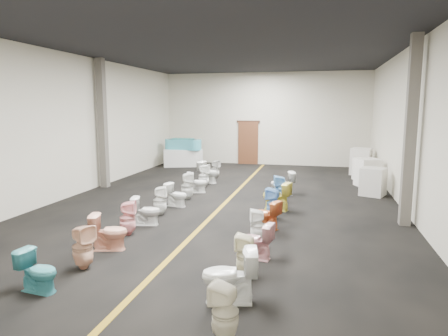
{
  "coord_description": "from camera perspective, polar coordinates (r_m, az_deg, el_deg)",
  "views": [
    {
      "loc": [
        2.69,
        -11.66,
        2.84
      ],
      "look_at": [
        -0.37,
        1.0,
        0.84
      ],
      "focal_mm": 32.0,
      "sensor_mm": 36.0,
      "label": 1
    }
  ],
  "objects": [
    {
      "name": "floor",
      "position": [
        12.3,
        0.57,
        -4.62
      ],
      "size": [
        16.0,
        16.0,
        0.0
      ],
      "primitive_type": "plane",
      "color": "black",
      "rests_on": "ground"
    },
    {
      "name": "ceiling",
      "position": [
        12.08,
        0.61,
        16.63
      ],
      "size": [
        16.0,
        16.0,
        0.0
      ],
      "primitive_type": "plane",
      "rotation": [
        3.14,
        0.0,
        0.0
      ],
      "color": "black",
      "rests_on": "ground"
    },
    {
      "name": "wall_back",
      "position": [
        19.85,
        5.82,
        6.98
      ],
      "size": [
        10.0,
        0.0,
        10.0
      ],
      "primitive_type": "plane",
      "rotation": [
        1.57,
        0.0,
        0.0
      ],
      "color": "beige",
      "rests_on": "ground"
    },
    {
      "name": "wall_front",
      "position": [
        4.58,
        -22.52,
        0.68
      ],
      "size": [
        10.0,
        0.0,
        10.0
      ],
      "primitive_type": "plane",
      "rotation": [
        -1.57,
        0.0,
        0.0
      ],
      "color": "beige",
      "rests_on": "ground"
    },
    {
      "name": "wall_left",
      "position": [
        13.98,
        -19.92,
        5.8
      ],
      "size": [
        0.0,
        16.0,
        16.0
      ],
      "primitive_type": "plane",
      "rotation": [
        1.57,
        0.0,
        1.57
      ],
      "color": "beige",
      "rests_on": "ground"
    },
    {
      "name": "wall_right",
      "position": [
        11.9,
        24.86,
        5.09
      ],
      "size": [
        0.0,
        16.0,
        16.0
      ],
      "primitive_type": "plane",
      "rotation": [
        1.57,
        0.0,
        -1.57
      ],
      "color": "beige",
      "rests_on": "ground"
    },
    {
      "name": "aisle_stripe",
      "position": [
        12.3,
        0.57,
        -4.6
      ],
      "size": [
        0.12,
        15.6,
        0.01
      ],
      "primitive_type": "cube",
      "color": "#936D15",
      "rests_on": "floor"
    },
    {
      "name": "back_door",
      "position": [
        19.99,
        3.47,
        3.58
      ],
      "size": [
        1.0,
        0.1,
        2.1
      ],
      "primitive_type": "cube",
      "color": "#562D19",
      "rests_on": "floor"
    },
    {
      "name": "door_frame",
      "position": [
        19.93,
        3.5,
        6.64
      ],
      "size": [
        1.15,
        0.08,
        0.1
      ],
      "primitive_type": "cube",
      "color": "#331C11",
      "rests_on": "back_door"
    },
    {
      "name": "column_left",
      "position": [
        14.69,
        -16.95,
        6.06
      ],
      "size": [
        0.25,
        0.25,
        4.5
      ],
      "primitive_type": "cube",
      "color": "#59544C",
      "rests_on": "floor"
    },
    {
      "name": "column_right",
      "position": [
        10.38,
        25.09,
        4.66
      ],
      "size": [
        0.25,
        0.25,
        4.5
      ],
      "primitive_type": "cube",
      "color": "#59544C",
      "rests_on": "floor"
    },
    {
      "name": "display_table",
      "position": [
        19.4,
        -5.84,
        1.48
      ],
      "size": [
        2.04,
        1.49,
        0.82
      ],
      "primitive_type": "cube",
      "rotation": [
        0.0,
        0.0,
        0.35
      ],
      "color": "silver",
      "rests_on": "floor"
    },
    {
      "name": "bathtub",
      "position": [
        19.33,
        -5.87,
        3.43
      ],
      "size": [
        1.85,
        0.77,
        0.55
      ],
      "rotation": [
        0.0,
        0.0,
        -0.09
      ],
      "color": "#41A7BC",
      "rests_on": "display_table"
    },
    {
      "name": "appliance_crate_a",
      "position": [
        13.73,
        20.52,
        -1.85
      ],
      "size": [
        0.92,
        0.92,
        0.9
      ],
      "primitive_type": "cube",
      "rotation": [
        0.0,
        0.0,
        -0.4
      ],
      "color": "beige",
      "rests_on": "floor"
    },
    {
      "name": "appliance_crate_b",
      "position": [
        15.24,
        19.85,
        -0.62
      ],
      "size": [
        0.95,
        0.95,
        1.0
      ],
      "primitive_type": "cube",
      "rotation": [
        0.0,
        0.0,
        0.38
      ],
      "color": "silver",
      "rests_on": "floor"
    },
    {
      "name": "appliance_crate_c",
      "position": [
        16.37,
        19.42,
        -0.23
      ],
      "size": [
        0.88,
        0.88,
        0.86
      ],
      "primitive_type": "cube",
      "rotation": [
        0.0,
        0.0,
        0.18
      ],
      "color": "silver",
      "rests_on": "floor"
    },
    {
      "name": "appliance_crate_d",
      "position": [
        17.83,
        18.97,
        0.91
      ],
      "size": [
        0.97,
        0.97,
        1.12
      ],
      "primitive_type": "cube",
      "rotation": [
        0.0,
        0.0,
        -0.27
      ],
      "color": "white",
      "rests_on": "floor"
    },
    {
      "name": "toilet_left_0",
      "position": [
        6.97,
        -25.02,
        -13.2
      ],
      "size": [
        0.69,
        0.44,
        0.66
      ],
      "primitive_type": "imported",
      "rotation": [
        0.0,
        0.0,
        1.46
      ],
      "color": "teal",
      "rests_on": "floor"
    },
    {
      "name": "toilet_left_1",
      "position": [
        7.57,
        -19.52,
        -10.57
      ],
      "size": [
        0.48,
        0.47,
        0.8
      ],
      "primitive_type": "imported",
      "rotation": [
        0.0,
        0.0,
        1.19
      ],
      "color": "#E7B292",
      "rests_on": "floor"
    },
    {
      "name": "toilet_left_2",
      "position": [
        8.38,
        -16.09,
        -8.75
      ],
      "size": [
        0.81,
        0.59,
        0.74
      ],
      "primitive_type": "imported",
      "rotation": [
        0.0,
        0.0,
        1.84
      ],
      "color": "#FAAD8E",
      "rests_on": "floor"
    },
    {
      "name": "toilet_left_3",
      "position": [
        9.2,
        -13.59,
        -6.95
      ],
      "size": [
        0.45,
        0.44,
        0.78
      ],
      "primitive_type": "imported",
      "rotation": [
        0.0,
        0.0,
        1.87
      ],
      "color": "#F8AAAE",
      "rests_on": "floor"
    },
    {
      "name": "toilet_left_4",
      "position": [
        9.89,
        -11.06,
        -6.03
      ],
      "size": [
        0.74,
        0.52,
        0.69
      ],
      "primitive_type": "imported",
      "rotation": [
        0.0,
        0.0,
        1.78
      ],
      "color": "white",
      "rests_on": "floor"
    },
    {
      "name": "toilet_left_5",
      "position": [
        10.71,
        -9.13,
        -4.6
      ],
      "size": [
        0.44,
        0.44,
        0.78
      ],
      "primitive_type": "imported",
      "rotation": [
        0.0,
        0.0,
        1.85
      ],
      "color": "white",
      "rests_on": "floor"
    },
    {
      "name": "toilet_left_6",
      "position": [
        11.57,
        -6.81,
        -3.83
      ],
      "size": [
        0.71,
        0.49,
        0.67
      ],
      "primitive_type": "imported",
      "rotation": [
        0.0,
        0.0,
        1.38
      ],
      "color": "white",
      "rests_on": "floor"
    },
    {
      "name": "toilet_left_7",
      "position": [
        12.39,
        -5.28,
        -2.56
      ],
      "size": [
        0.5,
        0.5,
        0.84
      ],
      "primitive_type": "imported",
      "rotation": [
        0.0,
        0.0,
        1.94
      ],
      "color": "white",
      "rests_on": "floor"
    },
    {
      "name": "toilet_left_8",
      "position": [
        13.36,
        -3.88,
        -2.07
      ],
      "size": [
        0.75,
        0.54,
        0.68
      ],
      "primitive_type": "imported",
      "rotation": [
        0.0,
        0.0,
        1.84
      ],
      "color": "white",
      "rests_on": "floor"
    },
    {
      "name": "toilet_left_9",
      "position": [
        14.21,
        -2.91,
        -1.11
      ],
      "size": [
        0.39,
        0.38,
        0.82
      ],
      "primitive_type": "imported",
      "rotation": [
        0.0,
        0.0,
        1.54
      ],
      "color": "white",
      "rests_on": "floor"
    },
    {
      "name": "toilet_left_10",
      "position": [
        15.04,
        -2.27,
        -0.61
      ],
      "size": [
        0.89,
        0.67,
        0.8
      ],
      "primitive_type": "imported",
      "rotation": [
        0.0,
        0.0,
        1.26
      ],
      "color": "silver",
      "rests_on": "floor"
    },
    {
      "name": "toilet_left_11",
      "position": [
        15.99,
        -1.25,
        -0.17
      ],
      "size": [
        0.39,
        0.39,
        0.73
      ],
      "primitive_type": "imported",
      "rotation": [
        0.0,
        0.0,
        1.38
      ],
      "color": "silver",
      "rests_on": "floor"
    },
    {
      "name": "toilet_right_0",
      "position": [
        5.15,
        0.15,
        -19.92
      ],
      "size": [
        0.4,
        0.39,
        0.74
      ],
      "primitive_type": "imported",
      "rotation": [
        0.0,
        0.0,
        -1.75
      ],
      "color": "beige",
      "rests_on": "floor"
    },
    {
      "name": "toilet_right_1",
      "position": [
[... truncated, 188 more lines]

